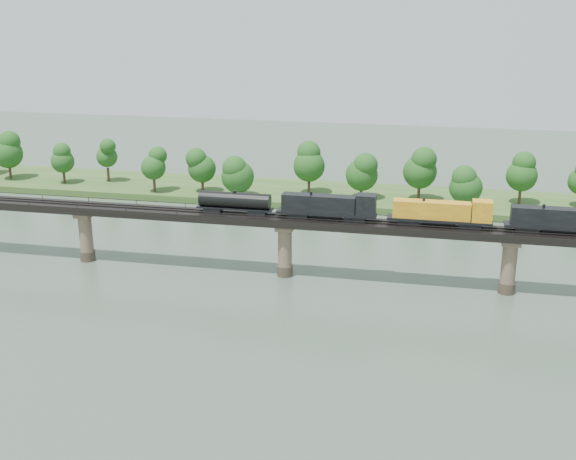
# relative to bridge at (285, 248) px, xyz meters

# --- Properties ---
(ground) EXTENTS (400.00, 400.00, 0.00)m
(ground) POSITION_rel_bridge_xyz_m (0.00, -30.00, -5.46)
(ground) COLOR #38483A
(ground) RESTS_ON ground
(far_bank) EXTENTS (300.00, 24.00, 1.60)m
(far_bank) POSITION_rel_bridge_xyz_m (0.00, 55.00, -4.66)
(far_bank) COLOR #315020
(far_bank) RESTS_ON ground
(bridge) EXTENTS (236.00, 30.00, 11.50)m
(bridge) POSITION_rel_bridge_xyz_m (0.00, 0.00, 0.00)
(bridge) COLOR #473A2D
(bridge) RESTS_ON ground
(bridge_superstructure) EXTENTS (220.00, 4.90, 0.75)m
(bridge_superstructure) POSITION_rel_bridge_xyz_m (0.00, 0.00, 6.33)
(bridge_superstructure) COLOR black
(bridge_superstructure) RESTS_ON bridge
(far_treeline) EXTENTS (289.06, 17.54, 13.60)m
(far_treeline) POSITION_rel_bridge_xyz_m (-8.21, 50.52, 3.37)
(far_treeline) COLOR #382619
(far_treeline) RESTS_ON far_bank
(freight_train) EXTENTS (73.14, 2.85, 5.03)m
(freight_train) POSITION_rel_bridge_xyz_m (21.11, 0.00, 8.44)
(freight_train) COLOR black
(freight_train) RESTS_ON bridge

